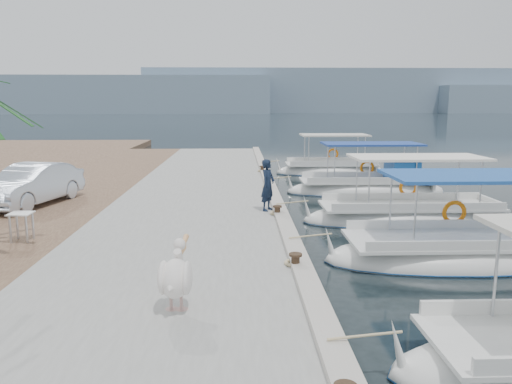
% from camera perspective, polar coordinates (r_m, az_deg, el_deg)
% --- Properties ---
extents(ground, '(400.00, 400.00, 0.00)m').
position_cam_1_polar(ground, '(14.25, 4.31, -6.04)').
color(ground, black).
rests_on(ground, ground).
extents(concrete_quay, '(6.00, 40.00, 0.50)m').
position_cam_1_polar(concrete_quay, '(19.02, -6.37, -1.19)').
color(concrete_quay, gray).
rests_on(concrete_quay, ground).
extents(quay_curb, '(0.44, 40.00, 0.12)m').
position_cam_1_polar(quay_curb, '(18.95, 2.02, -0.22)').
color(quay_curb, '#AAA397').
rests_on(quay_curb, concrete_quay).
extents(cobblestone_strip, '(4.00, 40.00, 0.50)m').
position_cam_1_polar(cobblestone_strip, '(20.04, -20.78, -1.21)').
color(cobblestone_strip, brown).
rests_on(cobblestone_strip, ground).
extents(distant_hills, '(330.00, 60.00, 18.00)m').
position_cam_1_polar(distant_hills, '(217.37, 6.36, 11.01)').
color(distant_hills, gray).
rests_on(distant_hills, ground).
extents(fishing_caique_b, '(6.98, 2.56, 2.83)m').
position_cam_1_polar(fishing_caique_b, '(13.78, 22.33, -6.81)').
color(fishing_caique_b, silver).
rests_on(fishing_caique_b, ground).
extents(fishing_caique_c, '(7.23, 2.28, 2.83)m').
position_cam_1_polar(fishing_caique_c, '(17.65, 17.07, -2.88)').
color(fishing_caique_c, silver).
rests_on(fishing_caique_c, ground).
extents(fishing_caique_d, '(7.12, 2.26, 2.83)m').
position_cam_1_polar(fishing_caique_d, '(22.87, 12.70, 0.39)').
color(fishing_caique_d, silver).
rests_on(fishing_caique_d, ground).
extents(fishing_caique_e, '(6.25, 2.32, 2.83)m').
position_cam_1_polar(fishing_caique_e, '(28.79, 8.54, 2.35)').
color(fishing_caique_e, silver).
rests_on(fishing_caique_e, ground).
extents(mooring_bollards, '(0.28, 20.28, 0.33)m').
position_cam_1_polar(mooring_bollards, '(15.49, 2.45, -2.05)').
color(mooring_bollards, black).
rests_on(mooring_bollards, concrete_quay).
extents(pelican, '(0.57, 1.48, 1.15)m').
position_cam_1_polar(pelican, '(8.60, -9.14, -9.48)').
color(pelican, tan).
rests_on(pelican, concrete_quay).
extents(fisherman, '(0.66, 0.73, 1.68)m').
position_cam_1_polar(fisherman, '(16.16, 1.36, 0.80)').
color(fisherman, black).
rests_on(fisherman, concrete_quay).
extents(parked_car, '(2.48, 4.50, 1.41)m').
position_cam_1_polar(parked_car, '(18.78, -24.25, 0.79)').
color(parked_car, silver).
rests_on(parked_car, cobblestone_strip).
extents(folding_table, '(0.55, 0.55, 0.73)m').
position_cam_1_polar(folding_table, '(13.95, -25.26, -3.00)').
color(folding_table, silver).
rests_on(folding_table, cobblestone_strip).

